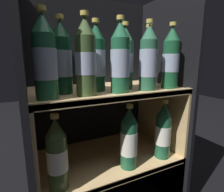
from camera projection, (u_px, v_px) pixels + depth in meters
fridge_back_wall at (92, 100)px, 0.96m from camera, size 0.67×0.02×1.03m
fridge_side_left at (27, 119)px, 0.65m from camera, size 0.02×0.41×1.03m
fridge_side_right at (162, 101)px, 0.93m from camera, size 0.02×0.41×1.03m
shelf_lower at (108, 167)px, 0.84m from camera, size 0.63×0.37×0.29m
shelf_upper at (107, 125)px, 0.80m from camera, size 0.63×0.37×0.61m
bottle_upper_front_0 at (45, 59)px, 0.52m from camera, size 0.07×0.07×0.27m
bottle_upper_front_1 at (86, 59)px, 0.58m from camera, size 0.07×0.07×0.27m
bottle_upper_front_2 at (121, 60)px, 0.64m from camera, size 0.07×0.07×0.27m
bottle_upper_front_3 at (148, 60)px, 0.69m from camera, size 0.07×0.07×0.27m
bottle_upper_front_4 at (171, 59)px, 0.74m from camera, size 0.07×0.07×0.27m
bottle_upper_back_0 at (62, 60)px, 0.62m from camera, size 0.07×0.07×0.27m
bottle_upper_back_1 at (96, 60)px, 0.68m from camera, size 0.07×0.07×0.27m
bottle_upper_back_2 at (125, 59)px, 0.73m from camera, size 0.07×0.07×0.27m
bottle_upper_back_3 at (148, 60)px, 0.78m from camera, size 0.07×0.07×0.27m
bottle_lower_front_0 at (57, 156)px, 0.60m from camera, size 0.07×0.07×0.27m
bottle_lower_front_1 at (129, 140)px, 0.72m from camera, size 0.07×0.07×0.27m
bottle_lower_front_2 at (163, 132)px, 0.80m from camera, size 0.07×0.07×0.27m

